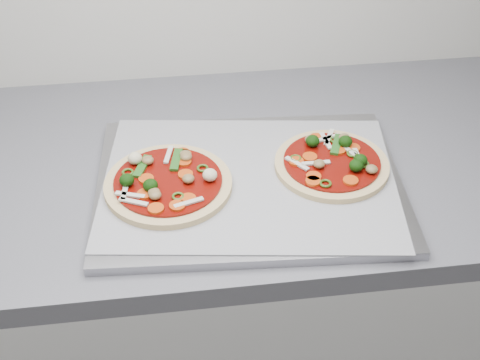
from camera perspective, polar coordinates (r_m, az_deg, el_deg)
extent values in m
cube|color=silver|center=(1.64, 19.10, -9.95)|extent=(3.60, 0.60, 0.86)
cube|color=#97979C|center=(1.11, 0.80, -0.36)|extent=(0.53, 0.40, 0.02)
cube|color=#A4A4A9|center=(1.10, 0.81, 0.01)|extent=(0.52, 0.41, 0.00)
cylinder|color=tan|center=(1.09, -6.14, -0.38)|extent=(0.21, 0.21, 0.01)
cylinder|color=maroon|center=(1.09, -6.17, -0.07)|extent=(0.18, 0.18, 0.00)
ellipsoid|color=olive|center=(1.05, -7.26, -1.28)|extent=(0.03, 0.03, 0.01)
ellipsoid|color=#113408|center=(1.06, -7.65, -0.44)|extent=(0.03, 0.03, 0.02)
cylinder|color=red|center=(1.04, -4.45, -1.60)|extent=(0.03, 0.03, 0.00)
cylinder|color=red|center=(1.03, -7.19, -2.43)|extent=(0.04, 0.04, 0.00)
ellipsoid|color=olive|center=(1.12, -4.62, 1.98)|extent=(0.02, 0.02, 0.01)
torus|color=#345115|center=(1.05, -5.31, -1.40)|extent=(0.03, 0.03, 0.00)
cylinder|color=red|center=(1.12, -4.79, 1.58)|extent=(0.03, 0.03, 0.00)
torus|color=#345115|center=(1.11, -9.56, 0.65)|extent=(0.03, 0.03, 0.00)
ellipsoid|color=olive|center=(1.12, -7.87, 1.68)|extent=(0.03, 0.03, 0.01)
cube|color=#296520|center=(1.12, -5.46, 1.73)|extent=(0.03, 0.06, 0.00)
cube|color=beige|center=(1.03, -4.40, -1.94)|extent=(0.05, 0.02, 0.00)
cube|color=beige|center=(1.13, -6.12, 2.17)|extent=(0.02, 0.05, 0.00)
ellipsoid|color=#113408|center=(1.08, -9.64, -0.01)|extent=(0.03, 0.03, 0.02)
ellipsoid|color=olive|center=(1.13, -4.68, 2.18)|extent=(0.03, 0.03, 0.01)
cylinder|color=red|center=(1.09, -8.01, 0.09)|extent=(0.03, 0.03, 0.00)
cube|color=#296520|center=(1.11, -8.34, 1.17)|extent=(0.03, 0.06, 0.00)
cylinder|color=red|center=(1.06, -8.12, -1.18)|extent=(0.03, 0.03, 0.00)
cylinder|color=red|center=(1.09, -4.67, 0.48)|extent=(0.03, 0.03, 0.00)
cylinder|color=red|center=(1.13, -4.79, 2.20)|extent=(0.03, 0.03, 0.00)
cylinder|color=red|center=(1.14, -4.94, 2.35)|extent=(0.03, 0.03, 0.00)
cylinder|color=red|center=(1.03, -5.38, -2.19)|extent=(0.03, 0.03, 0.00)
cube|color=beige|center=(1.07, -9.79, -0.87)|extent=(0.01, 0.05, 0.00)
torus|color=#345115|center=(1.10, -3.21, 1.02)|extent=(0.02, 0.02, 0.00)
ellipsoid|color=beige|center=(1.07, -2.59, 0.43)|extent=(0.03, 0.03, 0.02)
ellipsoid|color=olive|center=(1.07, -4.44, 0.11)|extent=(0.03, 0.03, 0.01)
cube|color=beige|center=(1.06, -9.36, -1.26)|extent=(0.05, 0.02, 0.00)
cube|color=beige|center=(1.05, -9.08, -1.85)|extent=(0.05, 0.03, 0.00)
ellipsoid|color=olive|center=(1.05, -7.35, -1.07)|extent=(0.03, 0.03, 0.01)
ellipsoid|color=beige|center=(1.12, -8.96, 1.84)|extent=(0.03, 0.03, 0.02)
cylinder|color=tan|center=(1.14, 7.82, 1.30)|extent=(0.21, 0.21, 0.01)
cylinder|color=maroon|center=(1.13, 7.85, 1.58)|extent=(0.17, 0.17, 0.00)
torus|color=#345115|center=(1.15, 9.58, 2.25)|extent=(0.02, 0.02, 0.00)
cube|color=beige|center=(1.18, 7.61, 3.66)|extent=(0.03, 0.05, 0.00)
ellipsoid|color=olive|center=(1.18, 8.90, 3.60)|extent=(0.03, 0.03, 0.01)
cylinder|color=red|center=(1.09, 6.30, 0.31)|extent=(0.03, 0.03, 0.00)
cube|color=#296520|center=(1.17, 8.25, 3.02)|extent=(0.04, 0.06, 0.00)
cylinder|color=red|center=(1.18, 6.54, 3.61)|extent=(0.03, 0.03, 0.00)
cube|color=beige|center=(1.18, 7.41, 3.55)|extent=(0.05, 0.02, 0.00)
cylinder|color=red|center=(1.08, 6.25, -0.10)|extent=(0.04, 0.04, 0.00)
ellipsoid|color=#113408|center=(1.11, 9.89, 1.22)|extent=(0.03, 0.03, 0.02)
cube|color=beige|center=(1.15, 9.51, 2.30)|extent=(0.03, 0.05, 0.00)
torus|color=#345115|center=(1.18, 8.13, 3.43)|extent=(0.03, 0.03, 0.00)
cylinder|color=red|center=(1.09, 9.42, -0.05)|extent=(0.04, 0.04, 0.00)
cube|color=beige|center=(1.11, 4.88, 1.41)|extent=(0.04, 0.04, 0.00)
cylinder|color=red|center=(1.13, 5.98, 1.98)|extent=(0.03, 0.03, 0.00)
ellipsoid|color=#113408|center=(1.12, 10.23, 1.68)|extent=(0.03, 0.03, 0.02)
cube|color=beige|center=(1.14, 10.04, 1.93)|extent=(0.01, 0.05, 0.00)
cube|color=beige|center=(1.12, 6.49, 1.45)|extent=(0.05, 0.01, 0.00)
torus|color=#345115|center=(1.13, 10.50, 1.36)|extent=(0.03, 0.03, 0.00)
ellipsoid|color=#113408|center=(1.16, 6.22, 3.33)|extent=(0.03, 0.03, 0.02)
ellipsoid|color=olive|center=(1.17, 6.03, 3.48)|extent=(0.03, 0.03, 0.01)
torus|color=#345115|center=(1.13, 4.78, 1.85)|extent=(0.03, 0.03, 0.00)
torus|color=#345115|center=(1.08, 7.31, -0.29)|extent=(0.03, 0.03, 0.00)
cylinder|color=red|center=(1.15, 8.40, 2.54)|extent=(0.03, 0.03, 0.00)
cylinder|color=red|center=(1.16, 9.61, 2.71)|extent=(0.03, 0.03, 0.00)
ellipsoid|color=olive|center=(1.11, 6.77, 1.38)|extent=(0.03, 0.03, 0.01)
cube|color=beige|center=(1.17, 7.34, 3.32)|extent=(0.01, 0.05, 0.00)
ellipsoid|color=#113408|center=(1.16, 8.99, 3.27)|extent=(0.03, 0.03, 0.02)
cylinder|color=red|center=(1.12, 4.83, 1.59)|extent=(0.03, 0.03, 0.00)
ellipsoid|color=olive|center=(1.11, 11.17, 0.92)|extent=(0.03, 0.03, 0.01)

